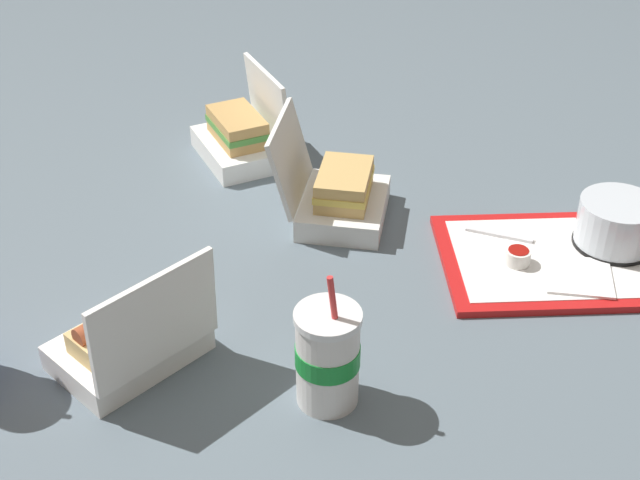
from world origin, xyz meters
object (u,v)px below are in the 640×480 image
(food_tray, at_px, (559,260))
(soda_cup_left, at_px, (328,356))
(clamshell_hotdog_left, at_px, (131,338))
(ketchup_cup, at_px, (518,256))
(cake_container, at_px, (616,225))
(clamshell_sandwich_back, at_px, (338,195))
(clamshell_sandwich_front, at_px, (242,137))
(plastic_fork, at_px, (499,234))

(food_tray, relative_size, soda_cup_left, 2.04)
(food_tray, relative_size, clamshell_hotdog_left, 1.70)
(ketchup_cup, height_order, soda_cup_left, soda_cup_left)
(cake_container, xyz_separation_m, clamshell_sandwich_back, (-0.45, 0.04, -0.01))
(ketchup_cup, xyz_separation_m, clamshell_sandwich_front, (-0.50, 0.30, 0.02))
(clamshell_hotdog_left, bearing_deg, clamshell_sandwich_back, 59.91)
(food_tray, xyz_separation_m, soda_cup_left, (-0.32, -0.35, 0.07))
(cake_container, relative_size, clamshell_sandwich_back, 0.67)
(food_tray, xyz_separation_m, clamshell_sandwich_front, (-0.57, 0.27, 0.04))
(cake_container, bearing_deg, ketchup_cup, -154.35)
(clamshell_hotdog_left, relative_size, soda_cup_left, 1.20)
(clamshell_sandwich_front, bearing_deg, clamshell_hotdog_left, -92.69)
(ketchup_cup, height_order, clamshell_sandwich_front, clamshell_sandwich_front)
(soda_cup_left, bearing_deg, cake_container, 43.95)
(plastic_fork, bearing_deg, cake_container, 12.67)
(cake_container, bearing_deg, clamshell_hotdog_left, -152.09)
(ketchup_cup, relative_size, clamshell_sandwich_back, 0.21)
(food_tray, bearing_deg, clamshell_sandwich_back, 166.56)
(ketchup_cup, bearing_deg, plastic_fork, 108.85)
(plastic_fork, distance_m, clamshell_hotdog_left, 0.62)
(clamshell_sandwich_front, bearing_deg, ketchup_cup, -30.84)
(plastic_fork, relative_size, soda_cup_left, 0.54)
(plastic_fork, bearing_deg, clamshell_sandwich_back, -175.82)
(food_tray, distance_m, cake_container, 0.11)
(plastic_fork, bearing_deg, food_tray, -14.28)
(food_tray, bearing_deg, soda_cup_left, -132.85)
(clamshell_sandwich_front, xyz_separation_m, soda_cup_left, (0.24, -0.62, 0.03))
(ketchup_cup, distance_m, soda_cup_left, 0.41)
(food_tray, bearing_deg, clamshell_sandwich_front, 154.41)
(soda_cup_left, bearing_deg, clamshell_sandwich_back, 95.12)
(plastic_fork, height_order, clamshell_sandwich_back, clamshell_sandwich_back)
(ketchup_cup, xyz_separation_m, plastic_fork, (-0.03, 0.07, -0.01))
(plastic_fork, distance_m, clamshell_sandwich_front, 0.53)
(plastic_fork, xyz_separation_m, soda_cup_left, (-0.23, -0.40, 0.06))
(ketchup_cup, distance_m, plastic_fork, 0.08)
(clamshell_sandwich_front, distance_m, soda_cup_left, 0.67)
(cake_container, height_order, ketchup_cup, cake_container)
(food_tray, relative_size, plastic_fork, 3.74)
(clamshell_sandwich_back, height_order, soda_cup_left, soda_cup_left)
(food_tray, distance_m, ketchup_cup, 0.08)
(ketchup_cup, height_order, clamshell_hotdog_left, clamshell_hotdog_left)
(clamshell_sandwich_back, distance_m, clamshell_hotdog_left, 0.46)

